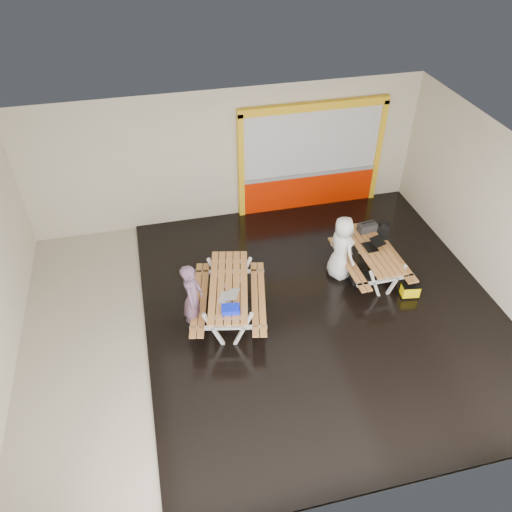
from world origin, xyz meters
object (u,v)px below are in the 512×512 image
object	(u,v)px
blue_pouch	(231,309)
dark_case	(360,278)
picnic_table_left	(229,292)
fluke_bag	(410,290)
laptop_left	(228,296)
laptop_right	(373,245)
picnic_table_right	(372,254)
backpack	(382,230)
person_right	(341,248)
toolbox	(367,227)
person_left	(193,298)

from	to	relation	value
blue_pouch	dark_case	distance (m)	3.48
picnic_table_left	fluke_bag	world-z (taller)	picnic_table_left
laptop_left	blue_pouch	xyz separation A→B (m)	(-0.02, -0.36, -0.00)
fluke_bag	picnic_table_left	bearing A→B (deg)	174.49
laptop_right	dark_case	world-z (taller)	laptop_right
picnic_table_right	backpack	xyz separation A→B (m)	(0.53, 0.66, 0.12)
person_right	laptop_right	size ratio (longest dim) A/B	3.61
picnic_table_left	laptop_right	xyz separation A→B (m)	(3.41, 0.59, 0.18)
picnic_table_left	laptop_left	bearing A→B (deg)	-101.94
person_right	toolbox	world-z (taller)	person_right
person_left	picnic_table_left	bearing A→B (deg)	-53.40
picnic_table_right	dark_case	size ratio (longest dim) A/B	4.55
laptop_right	dark_case	size ratio (longest dim) A/B	0.99
picnic_table_left	laptop_left	world-z (taller)	laptop_left
toolbox	dark_case	size ratio (longest dim) A/B	1.03
blue_pouch	fluke_bag	bearing A→B (deg)	5.02
toolbox	laptop_right	bearing A→B (deg)	-101.16
laptop_left	backpack	size ratio (longest dim) A/B	1.04
person_right	backpack	size ratio (longest dim) A/B	3.44
backpack	person_right	bearing A→B (deg)	-156.78
person_left	backpack	world-z (taller)	person_left
laptop_right	fluke_bag	distance (m)	1.28
person_right	laptop_left	world-z (taller)	person_right
picnic_table_left	toolbox	size ratio (longest dim) A/B	5.42
toolbox	backpack	size ratio (longest dim) A/B	0.99
dark_case	fluke_bag	distance (m)	1.12
laptop_left	blue_pouch	bearing A→B (deg)	-93.59
person_right	blue_pouch	size ratio (longest dim) A/B	4.63
picnic_table_right	dark_case	world-z (taller)	picnic_table_right
toolbox	person_left	bearing A→B (deg)	-161.28
toolbox	person_right	bearing A→B (deg)	-147.72
person_left	backpack	xyz separation A→B (m)	(4.70, 1.46, -0.19)
backpack	picnic_table_right	bearing A→B (deg)	-128.96
laptop_left	picnic_table_right	bearing A→B (deg)	14.90
laptop_left	toolbox	bearing A→B (deg)	23.62
blue_pouch	toolbox	bearing A→B (deg)	28.04
picnic_table_right	person_left	world-z (taller)	person_left
picnic_table_left	person_left	distance (m)	0.84
person_right	person_left	bearing A→B (deg)	90.78
person_left	backpack	size ratio (longest dim) A/B	3.49
picnic_table_right	fluke_bag	xyz separation A→B (m)	(0.55, -0.93, -0.39)
picnic_table_right	laptop_right	bearing A→B (deg)	84.74
picnic_table_left	fluke_bag	size ratio (longest dim) A/B	5.76
person_right	blue_pouch	distance (m)	3.13
picnic_table_left	person_left	xyz separation A→B (m)	(-0.76, -0.26, 0.24)
picnic_table_left	blue_pouch	world-z (taller)	blue_pouch
laptop_right	toolbox	bearing A→B (deg)	78.84
fluke_bag	dark_case	bearing A→B (deg)	139.42
picnic_table_left	person_left	size ratio (longest dim) A/B	1.53
person_left	backpack	distance (m)	4.93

